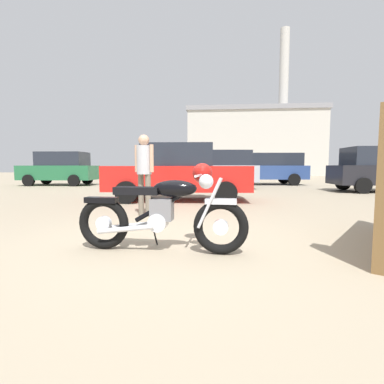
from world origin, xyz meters
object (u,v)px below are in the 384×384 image
Objects in this scene: silver_sedan_mid at (264,168)px; vintage_motorcycle at (165,211)px; bystander at (144,166)px; white_estate_far at (179,173)px; red_hatchback_near at (207,168)px; blue_hatchback_right at (60,168)px; dark_sedan_left at (382,169)px.

vintage_motorcycle is at bearing 71.71° from silver_sedan_mid.
white_estate_far is (0.18, 2.79, -0.18)m from bystander.
white_estate_far is at bearing 16.71° from bystander.
vintage_motorcycle is at bearing 83.90° from red_hatchback_near.
vintage_motorcycle is at bearing 122.11° from blue_hatchback_right.
bystander is 11.42m from silver_sedan_mid.
dark_sedan_left is (4.16, -4.11, -0.02)m from silver_sedan_mid.
blue_hatchback_right is at bearing 127.98° from vintage_motorcycle.
dark_sedan_left reaches higher than vintage_motorcycle.
red_hatchback_near is at bearing 168.54° from dark_sedan_left.
red_hatchback_near reaches higher than vintage_motorcycle.
white_estate_far is 1.08× the size of blue_hatchback_right.
bystander is 0.38× the size of white_estate_far.
white_estate_far is 0.88× the size of red_hatchback_near.
blue_hatchback_right reaches higher than vintage_motorcycle.
red_hatchback_near is at bearing 15.96° from bystander.
blue_hatchback_right reaches higher than bystander.
dark_sedan_left is at bearing 167.42° from blue_hatchback_right.
silver_sedan_mid is at bearing -140.25° from red_hatchback_near.
red_hatchback_near is (-2.90, -3.24, 0.00)m from silver_sedan_mid.
bystander is 0.41× the size of blue_hatchback_right.
vintage_motorcycle is 1.25× the size of bystander.
silver_sedan_mid is 4.35m from red_hatchback_near.
silver_sedan_mid reaches higher than vintage_motorcycle.
blue_hatchback_right is at bearing 136.85° from white_estate_far.
dark_sedan_left is at bearing 127.76° from silver_sedan_mid.
blue_hatchback_right is at bearing 60.85° from bystander.
blue_hatchback_right is (-7.44, 8.74, -0.10)m from bystander.
bystander is (-1.00, 2.36, 0.53)m from vintage_motorcycle.
silver_sedan_mid is (3.50, 10.87, -0.08)m from bystander.
vintage_motorcycle is 0.48× the size of white_estate_far.
silver_sedan_mid is at bearing 2.60° from bystander.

